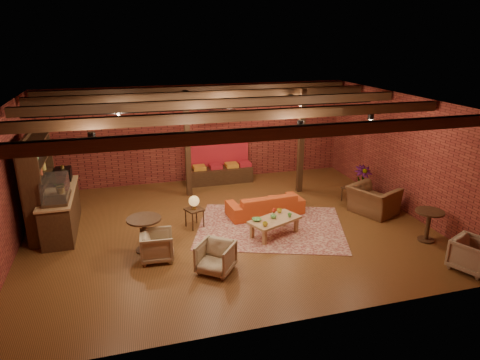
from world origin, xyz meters
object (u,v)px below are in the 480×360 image
object	(u,v)px
coffee_table	(274,221)
armchair_a	(157,244)
side_table_book	(350,188)
armchair_far	(472,253)
round_table_right	(429,221)
side_table_lamp	(194,203)
plant_tall	(365,150)
armchair_right	(373,196)
sofa	(265,204)
round_table_left	(145,229)
armchair_b	(216,256)

from	to	relation	value
coffee_table	armchair_a	size ratio (longest dim) A/B	2.00
armchair_a	side_table_book	xyz separation A→B (m)	(5.82, 1.94, 0.05)
armchair_far	round_table_right	bearing A→B (deg)	65.11
side_table_lamp	plant_tall	bearing A→B (deg)	7.71
side_table_lamp	armchair_a	distance (m)	1.81
armchair_a	plant_tall	size ratio (longest dim) A/B	0.24
coffee_table	armchair_a	bearing A→B (deg)	-171.91
armchair_right	round_table_right	distance (m)	1.86
round_table_right	plant_tall	bearing A→B (deg)	90.00
sofa	round_table_left	bearing A→B (deg)	16.02
side_table_book	round_table_left	bearing A→B (deg)	-166.34
coffee_table	armchair_b	size ratio (longest dim) A/B	2.00
round_table_left	coffee_table	bearing A→B (deg)	-1.06
side_table_book	armchair_far	world-z (taller)	armchair_far
coffee_table	armchair_far	bearing A→B (deg)	-37.67
coffee_table	armchair_b	distance (m)	2.16
round_table_left	round_table_right	world-z (taller)	round_table_left
round_table_left	armchair_right	distance (m)	6.23
armchair_a	armchair_far	xyz separation A→B (m)	(6.33, -2.25, 0.02)
side_table_book	plant_tall	world-z (taller)	plant_tall
side_table_lamp	round_table_left	size ratio (longest dim) A/B	1.05
plant_tall	coffee_table	bearing A→B (deg)	-153.46
coffee_table	round_table_left	bearing A→B (deg)	178.94
round_table_left	side_table_book	bearing A→B (deg)	13.66
coffee_table	armchair_far	size ratio (longest dim) A/B	1.88
side_table_lamp	side_table_book	size ratio (longest dim) A/B	1.64
armchair_right	round_table_right	bearing A→B (deg)	166.94
armchair_far	plant_tall	bearing A→B (deg)	65.11
sofa	coffee_table	size ratio (longest dim) A/B	1.45
armchair_a	side_table_book	size ratio (longest dim) A/B	1.37
side_table_lamp	side_table_book	world-z (taller)	side_table_lamp
sofa	side_table_lamp	distance (m)	2.06
side_table_lamp	armchair_far	world-z (taller)	side_table_lamp
coffee_table	round_table_left	distance (m)	3.11
sofa	round_table_right	size ratio (longest dim) A/B	2.69
round_table_left	side_table_book	xyz separation A→B (m)	(6.05, 1.47, -0.14)
sofa	side_table_lamp	bearing A→B (deg)	3.49
armchair_b	side_table_lamp	bearing A→B (deg)	128.47
round_table_left	armchair_b	size ratio (longest dim) A/B	1.13
armchair_right	side_table_lamp	bearing A→B (deg)	61.22
coffee_table	side_table_lamp	xyz separation A→B (m)	(-1.80, 1.01, 0.26)
side_table_book	armchair_b	bearing A→B (deg)	-149.25
round_table_right	coffee_table	bearing A→B (deg)	159.81
side_table_lamp	armchair_far	distance (m)	6.41
side_table_lamp	armchair_b	xyz separation A→B (m)	(0.05, -2.28, -0.29)
sofa	plant_tall	xyz separation A→B (m)	(3.23, 0.43, 1.18)
sofa	side_table_book	size ratio (longest dim) A/B	3.99
armchair_right	armchair_b	bearing A→B (deg)	87.08
coffee_table	round_table_left	size ratio (longest dim) A/B	1.77
armchair_a	round_table_right	size ratio (longest dim) A/B	0.93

